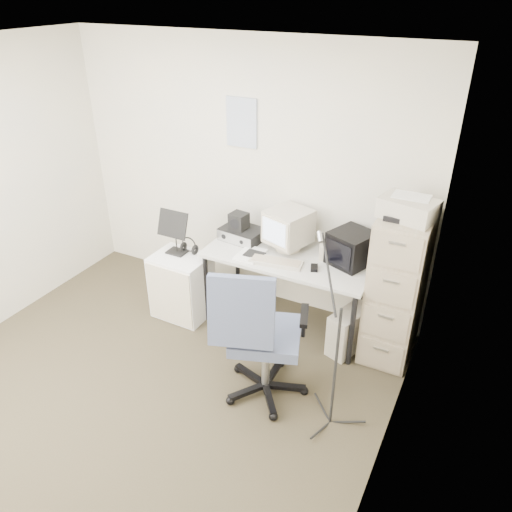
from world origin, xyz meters
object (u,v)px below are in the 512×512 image
at_px(desk, 288,290).
at_px(side_cart, 182,286).
at_px(office_chair, 266,333).
at_px(filing_cabinet, 397,288).

distance_m(desk, side_cart, 1.02).
distance_m(desk, office_chair, 0.96).
xyz_separation_m(filing_cabinet, desk, (-0.95, -0.03, -0.29)).
bearing_deg(filing_cabinet, office_chair, -128.17).
relative_size(filing_cabinet, office_chair, 1.14).
distance_m(filing_cabinet, office_chair, 1.20).
bearing_deg(office_chair, desk, 83.94).
relative_size(office_chair, side_cart, 1.82).
bearing_deg(office_chair, filing_cabinet, 32.67).
xyz_separation_m(filing_cabinet, side_cart, (-1.91, -0.35, -0.34)).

